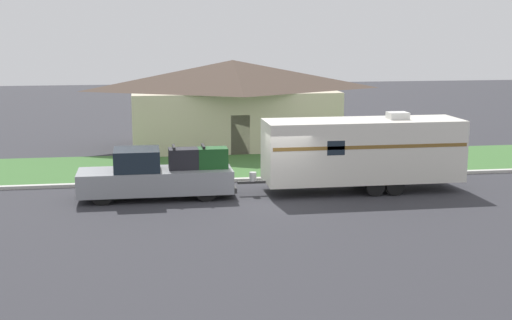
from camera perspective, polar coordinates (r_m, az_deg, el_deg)
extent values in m
plane|color=#2D2D33|center=(27.49, 1.89, -3.28)|extent=(120.00, 120.00, 0.00)
cube|color=beige|center=(31.07, 0.57, -1.53)|extent=(80.00, 0.30, 0.14)
cube|color=#3D6B33|center=(34.61, -0.45, -0.38)|extent=(80.00, 7.00, 0.03)
cube|color=beige|center=(40.08, -1.85, 3.39)|extent=(11.12, 6.06, 3.19)
pyramid|color=#4C3D33|center=(39.86, -1.87, 6.83)|extent=(12.01, 6.55, 1.64)
cube|color=#4C3828|center=(37.21, -1.26, 2.00)|extent=(1.00, 0.06, 2.10)
cylinder|color=black|center=(27.35, -12.22, -2.62)|extent=(0.90, 0.28, 0.90)
cylinder|color=black|center=(28.88, -12.07, -1.92)|extent=(0.90, 0.28, 0.90)
cylinder|color=black|center=(27.41, -4.01, -2.38)|extent=(0.90, 0.28, 0.90)
cylinder|color=black|center=(28.93, -4.29, -1.69)|extent=(0.90, 0.28, 0.90)
cube|color=gray|center=(28.03, -10.69, -1.73)|extent=(3.34, 1.93, 0.89)
cube|color=#19232D|center=(27.85, -9.52, 0.03)|extent=(1.74, 1.78, 0.83)
cube|color=gray|center=(28.10, -4.63, -1.55)|extent=(2.60, 1.93, 0.89)
cube|color=#333333|center=(28.30, -1.87, -2.11)|extent=(0.12, 1.74, 0.20)
cube|color=black|center=(27.90, -5.82, 0.11)|extent=(1.15, 0.81, 0.80)
cube|color=black|center=(27.80, -6.60, 1.06)|extent=(0.10, 0.89, 0.08)
cube|color=#194C1E|center=(27.98, -3.49, 0.18)|extent=(1.15, 0.81, 0.80)
cube|color=black|center=(27.87, -4.25, 1.13)|extent=(0.10, 0.89, 0.08)
cylinder|color=black|center=(28.55, 9.52, -2.13)|extent=(0.74, 0.22, 0.74)
cylinder|color=black|center=(30.46, 8.29, -1.31)|extent=(0.74, 0.22, 0.74)
cylinder|color=black|center=(28.82, 11.06, -2.07)|extent=(0.74, 0.22, 0.74)
cylinder|color=black|center=(30.72, 9.74, -1.25)|extent=(0.74, 0.22, 0.74)
cube|color=silver|center=(29.19, 8.52, 0.80)|extent=(8.00, 2.34, 2.47)
cube|color=brown|center=(28.04, 9.27, 1.03)|extent=(7.84, 0.01, 0.14)
cube|color=#383838|center=(28.38, -0.36, -1.80)|extent=(1.13, 0.12, 0.10)
cylinder|color=silver|center=(28.34, -0.25, -1.34)|extent=(0.28, 0.28, 0.36)
cube|color=silver|center=(29.46, 11.27, 3.51)|extent=(0.80, 0.68, 0.28)
cube|color=#19232D|center=(27.62, 6.43, 0.95)|extent=(0.70, 0.01, 0.56)
cylinder|color=brown|center=(31.16, -9.44, -0.69)|extent=(0.09, 0.09, 1.14)
cube|color=#B2B2B2|center=(31.04, -9.48, 0.54)|extent=(0.48, 0.20, 0.22)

